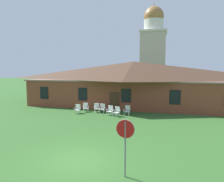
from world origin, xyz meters
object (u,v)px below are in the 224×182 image
object	(u,v)px
lawn_chair_far_side	(117,111)
lawn_chair_under_eave	(127,110)
lawn_chair_left_end	(97,108)
lawn_chair_right_end	(110,110)
lawn_chair_by_porch	(78,109)
lawn_chair_middle	(102,108)
lawn_chair_near_door	(86,107)
stop_sign	(125,136)

from	to	relation	value
lawn_chair_far_side	lawn_chair_under_eave	distance (m)	1.26
lawn_chair_left_end	lawn_chair_under_eave	world-z (taller)	same
lawn_chair_left_end	lawn_chair_right_end	xyz separation A→B (m)	(1.78, -0.99, 0.00)
lawn_chair_by_porch	lawn_chair_middle	xyz separation A→B (m)	(2.38, 1.07, 0.00)
lawn_chair_by_porch	lawn_chair_under_eave	bearing A→B (deg)	7.10
lawn_chair_near_door	lawn_chair_left_end	size ratio (longest dim) A/B	1.00
stop_sign	lawn_chair_near_door	distance (m)	13.94
stop_sign	lawn_chair_far_side	xyz separation A→B (m)	(-3.00, 10.77, -1.26)
lawn_chair_right_end	stop_sign	bearing A→B (deg)	-71.26
lawn_chair_middle	lawn_chair_by_porch	bearing A→B (deg)	-155.77
lawn_chair_far_side	lawn_chair_under_eave	xyz separation A→B (m)	(0.88, 0.90, 0.00)
stop_sign	lawn_chair_right_end	xyz separation A→B (m)	(-3.79, 11.18, -1.26)
stop_sign	lawn_chair_near_door	xyz separation A→B (m)	(-6.84, 12.08, -1.26)
stop_sign	lawn_chair_under_eave	size ratio (longest dim) A/B	2.59
lawn_chair_middle	lawn_chair_near_door	bearing A→B (deg)	-179.57
lawn_chair_right_end	lawn_chair_middle	bearing A→B (deg)	140.56
lawn_chair_by_porch	lawn_chair_middle	size ratio (longest dim) A/B	1.00
stop_sign	lawn_chair_by_porch	size ratio (longest dim) A/B	2.59
stop_sign	lawn_chair_right_end	bearing A→B (deg)	108.74
lawn_chair_near_door	lawn_chair_far_side	xyz separation A→B (m)	(3.84, -1.31, 0.00)
lawn_chair_left_end	lawn_chair_middle	xyz separation A→B (m)	(0.66, -0.07, 0.00)
lawn_chair_by_porch	lawn_chair_near_door	bearing A→B (deg)	66.63
lawn_chair_by_porch	lawn_chair_right_end	xyz separation A→B (m)	(3.50, 0.15, 0.00)
lawn_chair_by_porch	lawn_chair_right_end	distance (m)	3.50
lawn_chair_under_eave	lawn_chair_near_door	bearing A→B (deg)	175.04
lawn_chair_right_end	lawn_chair_under_eave	xyz separation A→B (m)	(1.68, 0.50, 0.00)
lawn_chair_by_porch	lawn_chair_far_side	bearing A→B (deg)	-3.44
lawn_chair_far_side	lawn_chair_by_porch	bearing A→B (deg)	176.56
lawn_chair_far_side	stop_sign	bearing A→B (deg)	-74.45
lawn_chair_by_porch	lawn_chair_left_end	size ratio (longest dim) A/B	1.00
lawn_chair_right_end	lawn_chair_far_side	bearing A→B (deg)	-27.02
lawn_chair_right_end	lawn_chair_far_side	xyz separation A→B (m)	(0.79, -0.41, 0.00)
lawn_chair_right_end	lawn_chair_under_eave	world-z (taller)	same
lawn_chair_left_end	lawn_chair_under_eave	xyz separation A→B (m)	(3.46, -0.49, 0.00)
lawn_chair_by_porch	lawn_chair_near_door	xyz separation A→B (m)	(0.46, 1.06, 0.00)
stop_sign	lawn_chair_right_end	world-z (taller)	stop_sign
lawn_chair_near_door	stop_sign	bearing A→B (deg)	-60.50
lawn_chair_by_porch	lawn_chair_middle	distance (m)	2.61
stop_sign	lawn_chair_near_door	bearing A→B (deg)	119.50
stop_sign	lawn_chair_by_porch	distance (m)	13.28
lawn_chair_left_end	lawn_chair_right_end	size ratio (longest dim) A/B	1.00
lawn_chair_middle	lawn_chair_right_end	size ratio (longest dim) A/B	1.00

